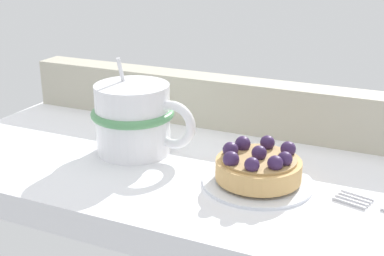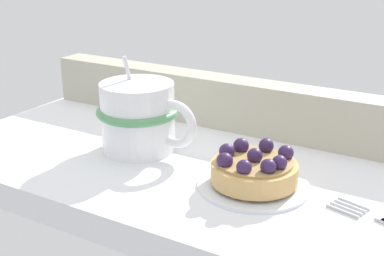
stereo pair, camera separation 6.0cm
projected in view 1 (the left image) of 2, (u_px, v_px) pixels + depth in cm
name	position (u px, v px, depth cm)	size (l,w,h in cm)	color
ground_plane	(217.00, 179.00, 61.78)	(71.33, 31.47, 3.37)	white
window_rail_back	(254.00, 106.00, 71.55)	(69.90, 4.44, 7.01)	#B2AD99
dessert_plate	(258.00, 181.00, 56.72)	(12.11, 12.11, 0.73)	silver
raspberry_tart	(258.00, 166.00, 56.09)	(9.30, 9.30, 3.83)	tan
coffee_mug	(136.00, 118.00, 64.19)	(13.57, 10.27, 11.76)	white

